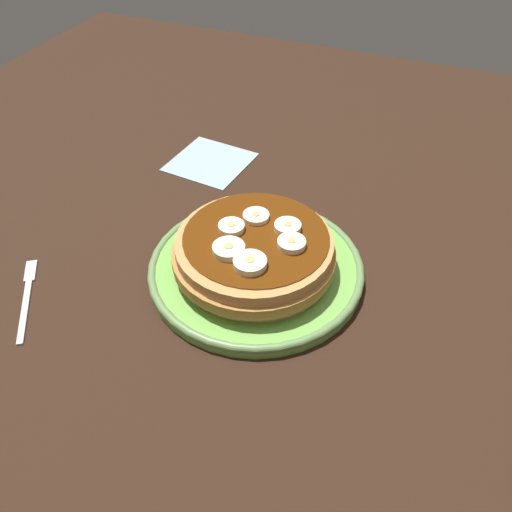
# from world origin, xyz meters

# --- Properties ---
(ground_plane) EXTENTS (1.40, 1.40, 0.03)m
(ground_plane) POSITION_xyz_m (0.00, 0.00, -0.01)
(ground_plane) COLOR black
(plate) EXTENTS (0.25, 0.25, 0.02)m
(plate) POSITION_xyz_m (0.00, 0.00, 0.01)
(plate) COLOR #72B74C
(plate) RESTS_ON ground_plane
(pancake_stack) EXTENTS (0.19, 0.19, 0.04)m
(pancake_stack) POSITION_xyz_m (-0.00, 0.00, 0.04)
(pancake_stack) COLOR tan
(pancake_stack) RESTS_ON plate
(banana_slice_0) EXTENTS (0.03, 0.03, 0.01)m
(banana_slice_0) POSITION_xyz_m (0.01, -0.03, 0.06)
(banana_slice_0) COLOR #FDE5B9
(banana_slice_0) RESTS_ON pancake_stack
(banana_slice_1) EXTENTS (0.03, 0.03, 0.01)m
(banana_slice_1) POSITION_xyz_m (0.03, -0.00, 0.06)
(banana_slice_1) COLOR #F6E0BB
(banana_slice_1) RESTS_ON pancake_stack
(banana_slice_2) EXTENTS (0.03, 0.03, 0.01)m
(banana_slice_2) POSITION_xyz_m (-0.04, 0.00, 0.06)
(banana_slice_2) COLOR #F1E6BA
(banana_slice_2) RESTS_ON pancake_stack
(banana_slice_3) EXTENTS (0.03, 0.03, 0.01)m
(banana_slice_3) POSITION_xyz_m (-0.03, -0.02, 0.06)
(banana_slice_3) COLOR #FEE9C2
(banana_slice_3) RESTS_ON pancake_stack
(banana_slice_4) EXTENTS (0.04, 0.04, 0.01)m
(banana_slice_4) POSITION_xyz_m (-0.01, 0.05, 0.06)
(banana_slice_4) COLOR #F5EFC0
(banana_slice_4) RESTS_ON pancake_stack
(banana_slice_5) EXTENTS (0.04, 0.04, 0.01)m
(banana_slice_5) POSITION_xyz_m (0.02, 0.03, 0.06)
(banana_slice_5) COLOR #F2E4C2
(banana_slice_5) RESTS_ON pancake_stack
(napkin) EXTENTS (0.12, 0.12, 0.00)m
(napkin) POSITION_xyz_m (0.16, -0.20, 0.00)
(napkin) COLOR #99B2BF
(napkin) RESTS_ON ground_plane
(fork) EXTENTS (0.08, 0.11, 0.01)m
(fork) POSITION_xyz_m (0.23, 0.13, 0.00)
(fork) COLOR silver
(fork) RESTS_ON ground_plane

